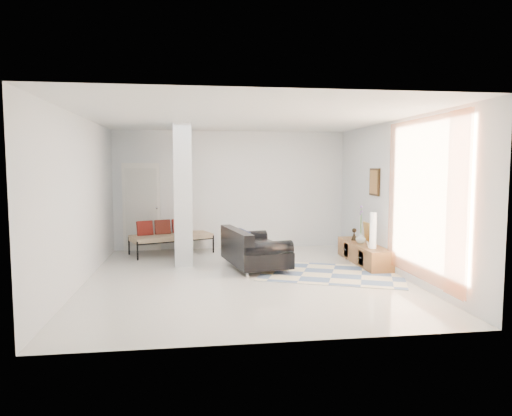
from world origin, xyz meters
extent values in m
plane|color=silver|center=(0.00, 0.00, 0.00)|extent=(6.00, 6.00, 0.00)
plane|color=white|center=(0.00, 0.00, 2.80)|extent=(6.00, 6.00, 0.00)
plane|color=silver|center=(0.00, 3.00, 1.40)|extent=(6.00, 0.00, 6.00)
plane|color=silver|center=(0.00, -3.00, 1.40)|extent=(6.00, 0.00, 6.00)
plane|color=silver|center=(-2.75, 0.00, 1.40)|extent=(0.00, 6.00, 6.00)
plane|color=silver|center=(2.75, 0.00, 1.40)|extent=(0.00, 6.00, 6.00)
cube|color=silver|center=(-1.10, 1.60, 1.40)|extent=(0.35, 1.20, 2.80)
cube|color=white|center=(-2.10, 2.96, 1.02)|extent=(0.85, 0.06, 2.04)
plane|color=orange|center=(2.67, -1.15, 1.45)|extent=(0.00, 2.55, 2.55)
cube|color=#311E0D|center=(2.72, 0.90, 1.65)|extent=(0.04, 0.45, 0.55)
cube|color=brown|center=(2.52, 0.90, 0.20)|extent=(0.45, 1.96, 0.40)
cube|color=#311E0D|center=(2.30, 0.46, 0.20)|extent=(0.02, 0.26, 0.28)
cube|color=#311E0D|center=(2.30, 1.34, 0.20)|extent=(0.02, 0.26, 0.28)
cube|color=#F0AF46|center=(2.70, 1.17, 0.60)|extent=(0.09, 0.32, 0.40)
cube|color=silver|center=(2.42, 0.46, 0.46)|extent=(0.04, 0.10, 0.12)
cylinder|color=silver|center=(0.04, 0.05, 0.05)|extent=(0.05, 0.05, 0.10)
cylinder|color=silver|center=(-0.23, 1.39, 0.05)|extent=(0.05, 0.05, 0.10)
cylinder|color=silver|center=(0.79, 0.20, 0.05)|extent=(0.05, 0.05, 0.10)
cylinder|color=silver|center=(0.52, 1.54, 0.05)|extent=(0.05, 0.05, 0.10)
cube|color=black|center=(0.28, 0.80, 0.25)|extent=(1.26, 1.77, 0.30)
cube|color=black|center=(-0.10, 0.72, 0.58)|extent=(0.51, 1.62, 0.36)
cylinder|color=black|center=(0.41, 0.12, 0.48)|extent=(0.95, 0.45, 0.28)
cylinder|color=black|center=(0.15, 1.47, 0.48)|extent=(0.95, 0.45, 0.28)
cube|color=black|center=(0.02, 0.74, 0.60)|extent=(0.25, 0.61, 0.31)
cylinder|color=black|center=(-2.07, 1.80, 0.20)|extent=(0.04, 0.04, 0.40)
cylinder|color=black|center=(-0.46, 2.44, 0.20)|extent=(0.04, 0.04, 0.40)
cylinder|color=black|center=(-2.34, 2.46, 0.20)|extent=(0.04, 0.04, 0.40)
cylinder|color=black|center=(-0.73, 3.10, 0.20)|extent=(0.04, 0.04, 0.40)
cube|color=beige|center=(-1.40, 2.45, 0.38)|extent=(1.90, 1.33, 0.12)
cube|color=maroon|center=(-1.98, 2.38, 0.60)|extent=(0.38, 0.28, 0.33)
cube|color=maroon|center=(-1.60, 2.53, 0.60)|extent=(0.38, 0.28, 0.33)
cube|color=maroon|center=(-1.22, 2.68, 0.60)|extent=(0.38, 0.28, 0.33)
cube|color=beige|center=(1.60, 0.06, 0.01)|extent=(2.98, 2.51, 0.01)
cylinder|color=white|center=(2.50, 0.38, 0.74)|extent=(0.13, 0.13, 0.68)
imported|color=silver|center=(2.47, 0.95, 0.51)|extent=(0.22, 0.22, 0.21)
camera|label=1|loc=(-0.91, -7.86, 1.97)|focal=32.00mm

